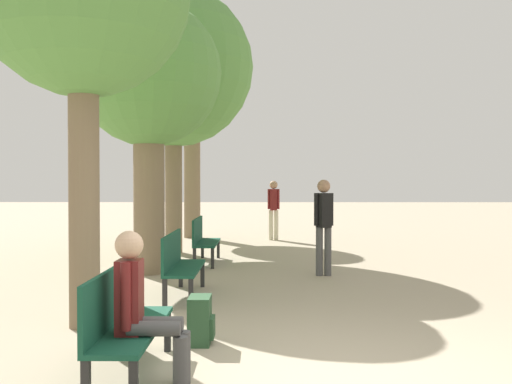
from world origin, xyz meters
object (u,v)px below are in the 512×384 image
Objects in this scene: person_seated at (143,305)px; pedestrian_near at (324,221)px; bench_row_2 at (202,237)px; tree_row_2 at (173,68)px; bench_row_0 at (122,316)px; bench_row_1 at (179,261)px; tree_row_3 at (192,101)px; tree_row_1 at (149,79)px; backpack at (200,320)px; pedestrian_mid at (274,206)px.

pedestrian_near reaches higher than person_seated.
tree_row_2 is (-0.83, 1.62, 3.73)m from bench_row_2.
bench_row_0 is at bearing 136.16° from person_seated.
bench_row_1 is 9.27m from tree_row_3.
bench_row_1 is 2.96m from pedestrian_near.
person_seated is at bearing -79.41° from tree_row_1.
bench_row_0 is at bearing -81.33° from tree_row_1.
tree_row_2 is (0.00, 2.91, 0.77)m from tree_row_1.
tree_row_1 reaches higher than person_seated.
tree_row_1 is 10.12× the size of backpack.
tree_row_2 reaches higher than bench_row_2.
backpack is 0.29× the size of pedestrian_mid.
tree_row_1 is 2.91× the size of pedestrian_near.
pedestrian_mid is at bearing 83.44° from person_seated.
bench_row_0 and bench_row_2 have the same top height.
bench_row_1 reaches higher than backpack.
tree_row_1 is at bearing -90.00° from tree_row_2.
tree_row_2 is (-0.83, 4.98, 3.73)m from bench_row_1.
bench_row_1 is 2.44m from backpack.
pedestrian_mid reaches higher than bench_row_1.
bench_row_0 is 1.26× the size of person_seated.
bench_row_2 is (0.00, 3.36, 0.00)m from bench_row_1.
bench_row_0 is 6.71m from bench_row_2.
person_seated is (0.23, -6.93, 0.15)m from bench_row_2.
bench_row_2 is (0.00, 6.71, 0.00)m from bench_row_0.
tree_row_3 is at bearing 90.00° from tree_row_1.
backpack is (1.38, -10.90, -3.77)m from tree_row_3.
tree_row_1 reaches higher than pedestrian_near.
tree_row_1 reaches higher than backpack.
person_seated is 0.75× the size of pedestrian_near.
tree_row_2 is 3.57m from tree_row_3.
pedestrian_mid is (-0.73, 6.03, -0.01)m from pedestrian_near.
person_seated is at bearing -88.12° from bench_row_2.
backpack is 4.59m from pedestrian_near.
bench_row_1 is 3.36m from bench_row_2.
bench_row_0 is 5.68m from pedestrian_near.
person_seated reaches higher than bench_row_2.
tree_row_1 is 0.91× the size of tree_row_3.
tree_row_2 is at bearing -90.00° from tree_row_3.
backpack is (0.56, 1.00, -0.28)m from bench_row_0.
bench_row_0 is at bearing -97.83° from pedestrian_mid.
tree_row_2 is 4.98m from pedestrian_mid.
person_seated is at bearing -110.74° from pedestrian_near.
tree_row_2 is (-0.83, 8.33, 3.73)m from bench_row_0.
tree_row_3 is at bearing 95.53° from bench_row_1.
pedestrian_mid is (0.99, 10.22, 0.72)m from backpack.
pedestrian_near is at bearing 38.84° from bench_row_1.
backpack is (0.56, -2.36, -0.28)m from bench_row_1.
tree_row_2 is at bearing 90.00° from tree_row_1.
tree_row_1 is 0.80× the size of tree_row_2.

